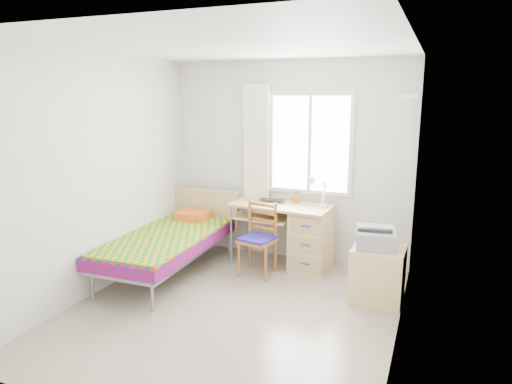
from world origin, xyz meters
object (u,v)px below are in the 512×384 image
desk (306,235)px  chair (259,234)px  bed (171,239)px  cabinet (377,274)px  printer (376,237)px

desk → chair: bearing=-135.6°
bed → cabinet: bearing=2.4°
bed → cabinet: 2.46m
printer → chair: bearing=163.6°
cabinet → printer: 0.40m
bed → desk: (1.49, 0.79, 0.00)m
bed → printer: bearing=3.2°
chair → cabinet: 1.48m
desk → chair: 0.63m
cabinet → bed: bearing=-175.0°
cabinet → desk: bearing=148.1°
bed → printer: size_ratio=4.04×
desk → chair: size_ratio=1.48×
cabinet → printer: size_ratio=1.16×
desk → cabinet: bearing=-28.8°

